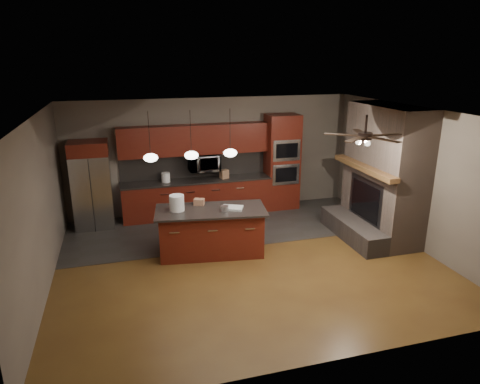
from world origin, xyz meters
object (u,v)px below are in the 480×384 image
object	(u,v)px
white_bucket	(177,203)
oven_tower	(282,162)
cardboard_box	(199,202)
microwave	(204,162)
paint_tray	(232,208)
refrigerator	(92,185)
counter_bucket	(166,177)
counter_box	(224,174)
kitchen_island	(211,231)
paint_can	(225,209)

from	to	relation	value
white_bucket	oven_tower	bearing A→B (deg)	35.22
oven_tower	cardboard_box	world-z (taller)	oven_tower
microwave	white_bucket	distance (m)	2.33
microwave	paint_tray	xyz separation A→B (m)	(0.09, -2.32, -0.36)
oven_tower	refrigerator	bearing A→B (deg)	-179.07
refrigerator	counter_bucket	world-z (taller)	refrigerator
oven_tower	counter_bucket	size ratio (longest dim) A/B	10.53
microwave	counter_bucket	world-z (taller)	microwave
paint_tray	counter_box	world-z (taller)	counter_box
oven_tower	counter_bucket	distance (m)	2.91
oven_tower	counter_bucket	world-z (taller)	oven_tower
kitchen_island	counter_bucket	distance (m)	2.34
paint_can	white_bucket	bearing A→B (deg)	161.52
kitchen_island	paint_tray	xyz separation A→B (m)	(0.41, -0.08, 0.47)
white_bucket	microwave	bearing A→B (deg)	65.91
oven_tower	counter_box	distance (m)	1.51
oven_tower	counter_box	bearing A→B (deg)	-178.37
white_bucket	paint_tray	distance (m)	1.06
refrigerator	white_bucket	world-z (taller)	refrigerator
microwave	refrigerator	size ratio (longest dim) A/B	0.37
oven_tower	paint_tray	world-z (taller)	oven_tower
microwave	paint_can	size ratio (longest dim) A/B	4.61
microwave	paint_can	distance (m)	2.43
oven_tower	kitchen_island	world-z (taller)	oven_tower
refrigerator	white_bucket	size ratio (longest dim) A/B	6.52
paint_tray	counter_bucket	distance (m)	2.49
cardboard_box	oven_tower	bearing A→B (deg)	60.55
microwave	kitchen_island	size ratio (longest dim) A/B	0.33
oven_tower	white_bucket	xyz separation A→B (m)	(-2.92, -2.06, -0.12)
cardboard_box	counter_box	bearing A→B (deg)	85.65
refrigerator	counter_box	xyz separation A→B (m)	(3.05, 0.03, 0.02)
counter_bucket	counter_box	size ratio (longest dim) A/B	1.09
microwave	counter_box	bearing A→B (deg)	-11.91
white_bucket	counter_box	xyz separation A→B (m)	(1.42, 2.02, -0.07)
microwave	counter_bucket	bearing A→B (deg)	-176.92
oven_tower	kitchen_island	bearing A→B (deg)	-136.45
oven_tower	white_bucket	world-z (taller)	oven_tower
white_bucket	cardboard_box	bearing A→B (deg)	23.53
microwave	paint_tray	size ratio (longest dim) A/B	1.84
refrigerator	cardboard_box	distance (m)	2.75
counter_bucket	paint_can	bearing A→B (deg)	-70.33
refrigerator	cardboard_box	size ratio (longest dim) A/B	10.04
kitchen_island	counter_box	bearing A→B (deg)	77.75
cardboard_box	microwave	bearing A→B (deg)	99.27
counter_box	kitchen_island	bearing A→B (deg)	-128.50
paint_can	counter_bucket	bearing A→B (deg)	109.67
paint_can	counter_box	xyz separation A→B (m)	(0.56, 2.31, 0.03)
refrigerator	counter_box	size ratio (longest dim) A/B	9.47
counter_box	cardboard_box	bearing A→B (deg)	-135.93
kitchen_island	paint_tray	distance (m)	0.63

